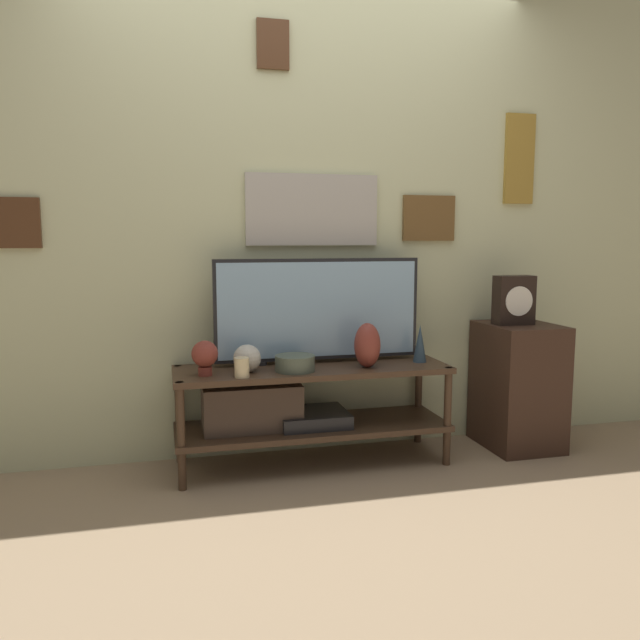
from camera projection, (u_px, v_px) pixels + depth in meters
ground_plane at (325, 482)px, 3.04m from camera, size 12.00×12.00×0.00m
wall_back at (301, 206)px, 3.37m from camera, size 6.40×0.08×2.70m
media_console at (291, 404)px, 3.22m from camera, size 1.41×0.44×0.52m
television at (318, 309)px, 3.29m from camera, size 1.10×0.05×0.55m
vase_wide_bowl at (295, 363)px, 3.11m from camera, size 0.20×0.20×0.08m
vase_round_glass at (247, 358)px, 3.08m from camera, size 0.14×0.14×0.14m
vase_urn_stoneware at (367, 345)px, 3.19m from camera, size 0.13×0.14×0.23m
vase_slim_bronze at (420, 343)px, 3.33m from camera, size 0.07×0.07×0.20m
candle_jar at (242, 367)px, 2.97m from camera, size 0.07×0.07×0.10m
decorative_bust at (205, 355)px, 3.00m from camera, size 0.13×0.13×0.17m
side_table at (518, 385)px, 3.53m from camera, size 0.38×0.46×0.70m
mantel_clock at (514, 300)px, 3.45m from camera, size 0.22×0.11×0.27m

